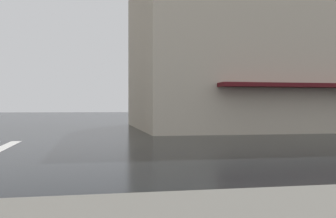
# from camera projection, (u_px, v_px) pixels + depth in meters

# --- Properties ---
(haussmann_block_corner) EXTENTS (16.63, 25.84, 18.03)m
(haussmann_block_corner) POSITION_uv_depth(u_px,v_px,m) (293.00, 21.00, 32.94)
(haussmann_block_corner) COLOR beige
(haussmann_block_corner) RESTS_ON ground_plane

